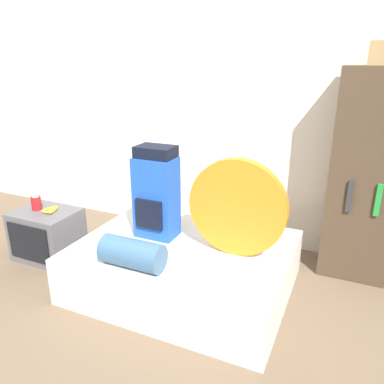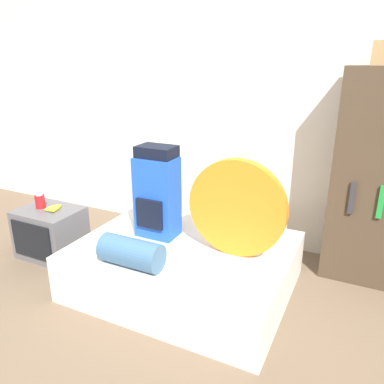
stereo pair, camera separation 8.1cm
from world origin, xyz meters
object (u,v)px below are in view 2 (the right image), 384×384
tent_bag (237,208)px  sleeping_roll (131,253)px  canister (40,201)px  bookshelf (383,181)px  backpack (157,193)px  television (51,232)px

tent_bag → sleeping_roll: 0.82m
tent_bag → canister: size_ratio=5.18×
bookshelf → sleeping_roll: bearing=-140.6°
tent_bag → canister: bearing=-176.8°
tent_bag → canister: tent_bag is taller
canister → bookshelf: (2.82, 0.87, 0.34)m
canister → bookshelf: 2.97m
sleeping_roll → tent_bag: bearing=39.5°
sleeping_roll → backpack: bearing=100.1°
tent_bag → backpack: bearing=177.7°
television → tent_bag: bearing=3.7°
canister → bookshelf: bearing=17.2°
backpack → television: (-1.10, -0.14, -0.52)m
television → canister: size_ratio=3.98×
television → bookshelf: bookshelf is taller
tent_bag → bookshelf: bookshelf is taller
backpack → tent_bag: bearing=-2.3°
backpack → bookshelf: bookshelf is taller
sleeping_roll → television: bearing=162.4°
tent_bag → bookshelf: size_ratio=0.43×
sleeping_roll → bookshelf: bearing=39.4°
tent_bag → bookshelf: 1.22m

